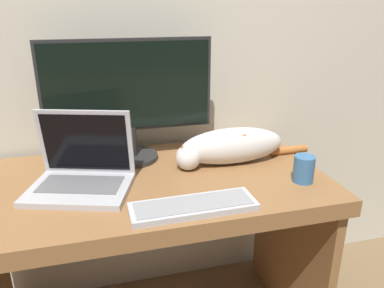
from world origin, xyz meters
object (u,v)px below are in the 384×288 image
(monitor, at_px, (129,96))
(coffee_mug, at_px, (304,169))
(laptop, at_px, (82,174))
(cat, at_px, (230,146))
(external_keyboard, at_px, (193,206))

(monitor, height_order, coffee_mug, monitor)
(laptop, height_order, cat, laptop)
(laptop, height_order, coffee_mug, laptop)
(cat, bearing_deg, coffee_mug, -49.48)
(laptop, relative_size, coffee_mug, 4.06)
(external_keyboard, relative_size, coffee_mug, 4.11)
(cat, relative_size, coffee_mug, 6.05)
(cat, xyz_separation_m, coffee_mug, (0.20, -0.22, -0.02))
(laptop, distance_m, coffee_mug, 0.77)
(external_keyboard, xyz_separation_m, cat, (0.23, 0.31, 0.06))
(laptop, xyz_separation_m, cat, (0.56, 0.07, 0.02))
(laptop, relative_size, cat, 0.67)
(monitor, xyz_separation_m, coffee_mug, (0.56, -0.36, -0.22))
(cat, bearing_deg, monitor, 158.84)
(laptop, xyz_separation_m, coffee_mug, (0.76, -0.15, -0.00))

